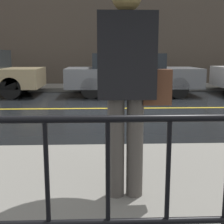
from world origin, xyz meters
name	(u,v)px	position (x,y,z in m)	size (l,w,h in m)	color
ground_plane	(101,108)	(0.00, 0.00, 0.00)	(80.00, 80.00, 0.00)	black
sidewalk_near	(104,198)	(0.00, -5.16, 0.06)	(28.00, 3.05, 0.13)	gray
sidewalk_far	(100,87)	(0.00, 4.57, 0.06)	(28.00, 1.87, 0.13)	gray
lane_marking	(101,108)	(0.00, 0.00, 0.00)	(25.20, 0.12, 0.01)	gold
building_storefront	(99,3)	(0.00, 5.65, 3.43)	(28.00, 0.30, 6.87)	#4C4238
railing_foreground	(108,190)	(0.00, -6.43, 0.73)	(12.00, 0.04, 0.97)	black
car_grey	(131,74)	(1.04, 2.64, 0.72)	(4.42, 1.87, 1.39)	slate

